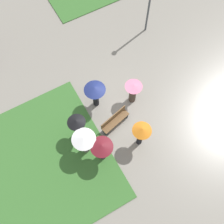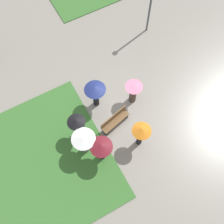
% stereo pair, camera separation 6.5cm
% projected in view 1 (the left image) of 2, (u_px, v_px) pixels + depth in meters
% --- Properties ---
extents(ground_plane, '(90.00, 90.00, 0.00)m').
position_uv_depth(ground_plane, '(109.00, 107.00, 16.05)').
color(ground_plane, gray).
extents(lawn_patch_near, '(9.09, 7.64, 0.06)m').
position_uv_depth(lawn_patch_near, '(23.00, 175.00, 14.38)').
color(lawn_patch_near, '#386B2D').
rests_on(lawn_patch_near, ground_plane).
extents(park_bench, '(1.78, 0.81, 0.90)m').
position_uv_depth(park_bench, '(114.00, 120.00, 15.19)').
color(park_bench, brown).
rests_on(park_bench, ground_plane).
extents(crowd_person_navy, '(1.16, 1.16, 1.87)m').
position_uv_depth(crowd_person_navy, '(95.00, 92.00, 14.84)').
color(crowd_person_navy, black).
rests_on(crowd_person_navy, ground_plane).
extents(crowd_person_white, '(1.19, 1.19, 1.90)m').
position_uv_depth(crowd_person_white, '(84.00, 141.00, 13.73)').
color(crowd_person_white, slate).
rests_on(crowd_person_white, ground_plane).
extents(crowd_person_orange, '(0.97, 0.97, 1.99)m').
position_uv_depth(crowd_person_orange, '(141.00, 132.00, 13.81)').
color(crowd_person_orange, black).
rests_on(crowd_person_orange, ground_plane).
extents(crowd_person_pink, '(0.95, 0.95, 1.69)m').
position_uv_depth(crowd_person_pink, '(133.00, 90.00, 15.27)').
color(crowd_person_pink, '#47382D').
rests_on(crowd_person_pink, ground_plane).
extents(crowd_person_black, '(0.93, 0.93, 1.91)m').
position_uv_depth(crowd_person_black, '(77.00, 125.00, 14.22)').
color(crowd_person_black, black).
rests_on(crowd_person_black, ground_plane).
extents(crowd_person_maroon, '(1.12, 1.12, 1.85)m').
position_uv_depth(crowd_person_maroon, '(102.00, 149.00, 13.64)').
color(crowd_person_maroon, '#2D2333').
rests_on(crowd_person_maroon, ground_plane).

